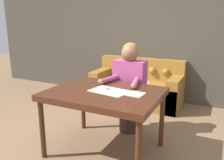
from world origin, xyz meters
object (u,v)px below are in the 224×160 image
Objects in this scene: person at (129,86)px; scissors at (108,89)px; couch at (137,87)px; dining_table at (104,97)px.

person is 7.14× the size of scissors.
couch is 1.31× the size of person.
couch reaches higher than dining_table.
dining_table is 7.19× the size of scissors.
scissors is (0.28, -1.78, 0.47)m from couch.
couch is at bearing 104.58° from person.
person reaches higher than scissors.
scissors is (0.02, 0.07, 0.08)m from dining_table.
person reaches higher than dining_table.
person reaches higher than couch.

